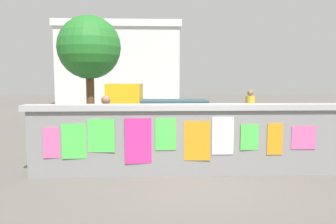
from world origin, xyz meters
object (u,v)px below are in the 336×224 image
person_walking (106,122)px  person_bystander (250,107)px  motorcycle (180,140)px  bicycle_far (88,135)px  auto_rickshaw_truck (152,110)px  bicycle_near (248,133)px  tree_roadside (89,48)px

person_walking → person_bystander: same height
motorcycle → bicycle_far: size_ratio=1.10×
auto_rickshaw_truck → person_bystander: size_ratio=2.27×
motorcycle → bicycle_near: bearing=36.3°
bicycle_far → person_walking: (0.81, -1.77, 0.62)m
auto_rickshaw_truck → person_walking: (-1.09, -4.10, 0.09)m
auto_rickshaw_truck → motorcycle: 3.88m
tree_roadside → auto_rickshaw_truck: bearing=-54.6°
bicycle_far → person_bystander: (5.51, 2.23, 0.62)m
motorcycle → auto_rickshaw_truck: bearing=101.1°
motorcycle → tree_roadside: size_ratio=0.37×
auto_rickshaw_truck → person_bystander: bearing=-1.7°
auto_rickshaw_truck → bicycle_near: (2.95, -2.16, -0.54)m
person_bystander → tree_roadside: (-6.66, 4.40, 2.53)m
bicycle_near → tree_roadside: 9.37m
bicycle_far → auto_rickshaw_truck: bearing=50.8°
motorcycle → bicycle_far: 3.02m
auto_rickshaw_truck → bicycle_near: auto_rickshaw_truck is taller
motorcycle → tree_roadside: (-3.80, 8.08, 3.06)m
bicycle_near → person_bystander: bearing=72.4°
bicycle_far → person_walking: size_ratio=1.05×
person_bystander → motorcycle: bearing=-127.9°
bicycle_near → person_walking: (-4.05, -1.94, 0.62)m
tree_roadside → person_walking: bearing=-76.9°
bicycle_near → person_bystander: person_bystander is taller
motorcycle → person_bystander: 4.69m
auto_rickshaw_truck → motorcycle: (0.74, -3.79, -0.44)m
motorcycle → bicycle_near: bicycle_near is taller
motorcycle → person_bystander: person_bystander is taller
person_bystander → tree_roadside: bearing=146.5°
auto_rickshaw_truck → person_walking: bearing=-104.9°
bicycle_far → person_walking: 2.05m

